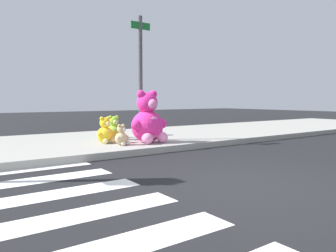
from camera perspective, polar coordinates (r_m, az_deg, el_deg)
The scene contains 10 objects.
ground_plane at distance 4.63m, azimuth 12.76°, elevation -10.54°, with size 60.00×60.00×0.00m, color black.
sidewalk at distance 8.90m, azimuth -12.98°, elevation -2.76°, with size 28.00×4.40×0.15m, color #9E9B93.
crosswalk_stripes at distance 3.10m, azimuth -20.92°, elevation -18.47°, with size 3.20×6.75×0.00m.
sign_pole at distance 8.58m, azimuth -4.86°, elevation 8.93°, with size 0.56×0.11×3.20m.
plush_pink_large at distance 8.00m, azimuth -3.51°, elevation 0.78°, with size 1.00×0.87×1.29m.
plush_white at distance 9.65m, azimuth -3.91°, elevation -0.02°, with size 0.49×0.49×0.68m.
plush_teal at distance 9.13m, azimuth -9.64°, elevation -0.80°, with size 0.36×0.35×0.50m.
plush_yellow at distance 8.04m, azimuth -10.91°, elevation -1.12°, with size 0.49×0.45×0.65m.
plush_lime at distance 8.65m, azimuth -9.46°, elevation -0.71°, with size 0.49×0.44×0.64m.
plush_tan at distance 7.61m, azimuth -8.11°, elevation -1.87°, with size 0.36×0.35×0.49m.
Camera 1 is at (-3.33, -2.98, 1.20)m, focal length 34.70 mm.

